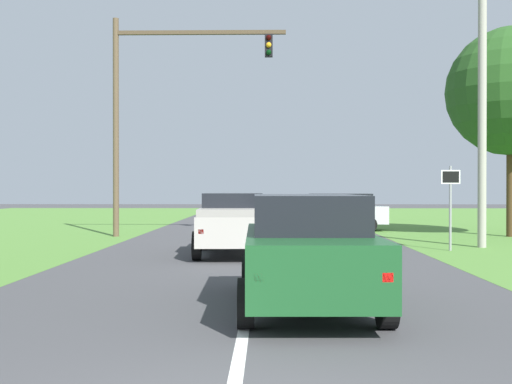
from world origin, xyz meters
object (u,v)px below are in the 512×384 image
(traffic_light, at_px, (156,95))
(red_suv_near, at_px, (307,248))
(pickup_truck_lead, at_px, (233,223))
(crossing_suv_far, at_px, (336,211))
(oak_tree_right, at_px, (511,92))
(keep_moving_sign, at_px, (450,197))
(utility_pole_right, at_px, (482,105))

(traffic_light, bearing_deg, red_suv_near, -70.77)
(pickup_truck_lead, xyz_separation_m, crossing_suv_far, (4.25, 10.71, -0.04))
(pickup_truck_lead, xyz_separation_m, traffic_light, (-3.54, 6.90, 4.84))
(oak_tree_right, bearing_deg, pickup_truck_lead, -146.98)
(keep_moving_sign, height_order, crossing_suv_far, keep_moving_sign)
(red_suv_near, relative_size, keep_moving_sign, 1.83)
(utility_pole_right, bearing_deg, red_suv_near, -121.61)
(pickup_truck_lead, relative_size, utility_pole_right, 0.51)
(red_suv_near, xyz_separation_m, oak_tree_right, (9.29, 15.27, 4.94))
(traffic_light, height_order, keep_moving_sign, traffic_light)
(oak_tree_right, height_order, crossing_suv_far, oak_tree_right)
(keep_moving_sign, relative_size, oak_tree_right, 0.31)
(utility_pole_right, bearing_deg, keep_moving_sign, -141.02)
(red_suv_near, relative_size, traffic_light, 0.55)
(oak_tree_right, xyz_separation_m, utility_pole_right, (-2.78, -4.68, -1.15))
(keep_moving_sign, bearing_deg, oak_tree_right, 54.40)
(pickup_truck_lead, relative_size, crossing_suv_far, 1.04)
(traffic_light, distance_m, utility_pole_right, 12.61)
(red_suv_near, bearing_deg, traffic_light, 109.23)
(keep_moving_sign, bearing_deg, red_suv_near, -118.48)
(red_suv_near, bearing_deg, crossing_suv_far, 82.28)
(utility_pole_right, bearing_deg, crossing_suv_far, 115.64)
(traffic_light, bearing_deg, keep_moving_sign, -28.14)
(red_suv_near, bearing_deg, oak_tree_right, 58.68)
(traffic_light, xyz_separation_m, oak_tree_right, (14.53, 0.24, 0.14))
(red_suv_near, bearing_deg, keep_moving_sign, 61.52)
(traffic_light, relative_size, oak_tree_right, 1.04)
(oak_tree_right, bearing_deg, keep_moving_sign, -125.60)
(oak_tree_right, distance_m, utility_pole_right, 5.57)
(crossing_suv_far, bearing_deg, oak_tree_right, -27.91)
(keep_moving_sign, relative_size, crossing_suv_far, 0.58)
(pickup_truck_lead, bearing_deg, utility_pole_right, 16.67)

